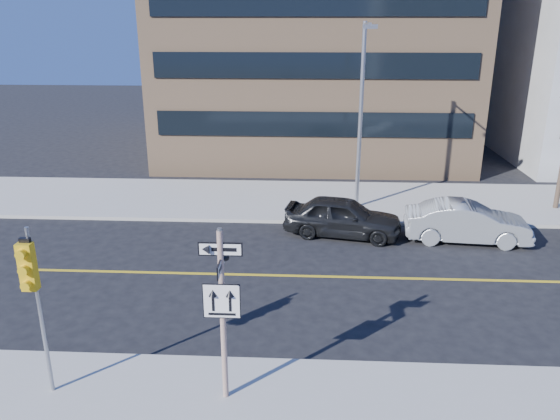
# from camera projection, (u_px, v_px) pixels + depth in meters

# --- Properties ---
(ground) EXTENTS (120.00, 120.00, 0.00)m
(ground) POSITION_uv_depth(u_px,v_px,m) (240.00, 340.00, 14.73)
(ground) COLOR black
(ground) RESTS_ON ground
(sign_pole) EXTENTS (0.92, 0.92, 4.06)m
(sign_pole) POSITION_uv_depth(u_px,v_px,m) (222.00, 306.00, 11.56)
(sign_pole) COLOR beige
(sign_pole) RESTS_ON near_sidewalk
(traffic_signal) EXTENTS (0.32, 0.45, 4.00)m
(traffic_signal) POSITION_uv_depth(u_px,v_px,m) (31.00, 280.00, 11.42)
(traffic_signal) COLOR gray
(traffic_signal) RESTS_ON near_sidewalk
(parked_car_a) EXTENTS (2.74, 4.90, 1.58)m
(parked_car_a) POSITION_uv_depth(u_px,v_px,m) (343.00, 217.00, 21.68)
(parked_car_a) COLOR black
(parked_car_a) RESTS_ON ground
(parked_car_b) EXTENTS (2.07, 4.84, 1.55)m
(parked_car_b) POSITION_uv_depth(u_px,v_px,m) (467.00, 222.00, 21.10)
(parked_car_b) COLOR #8F9498
(parked_car_b) RESTS_ON ground
(streetlight_a) EXTENTS (0.55, 2.25, 8.00)m
(streetlight_a) POSITION_uv_depth(u_px,v_px,m) (362.00, 106.00, 23.11)
(streetlight_a) COLOR gray
(streetlight_a) RESTS_ON far_sidewalk
(building_brick) EXTENTS (18.00, 18.00, 18.00)m
(building_brick) POSITION_uv_depth(u_px,v_px,m) (314.00, 7.00, 35.24)
(building_brick) COLOR #A6805C
(building_brick) RESTS_ON ground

